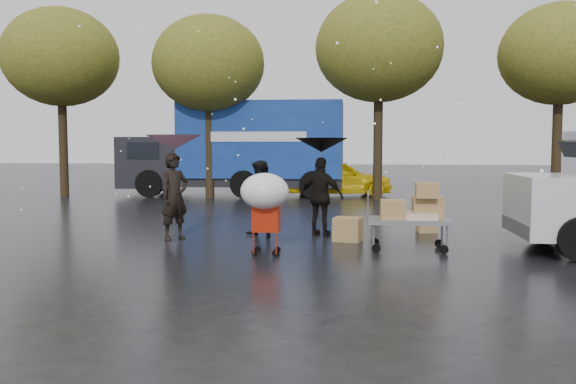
# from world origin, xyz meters

# --- Properties ---
(ground) EXTENTS (90.00, 90.00, 0.00)m
(ground) POSITION_xyz_m (0.00, 0.00, 0.00)
(ground) COLOR black
(ground) RESTS_ON ground
(person_pink) EXTENTS (0.74, 0.77, 1.77)m
(person_pink) POSITION_xyz_m (-2.00, 0.60, 0.89)
(person_pink) COLOR black
(person_pink) RESTS_ON ground
(person_middle) EXTENTS (0.98, 0.92, 1.61)m
(person_middle) POSITION_xyz_m (-0.29, 1.14, 0.81)
(person_middle) COLOR black
(person_middle) RESTS_ON ground
(person_black) EXTENTS (1.06, 0.70, 1.68)m
(person_black) POSITION_xyz_m (0.97, 1.37, 0.84)
(person_black) COLOR black
(person_black) RESTS_ON ground
(umbrella_pink) EXTENTS (1.14, 1.14, 2.15)m
(umbrella_pink) POSITION_xyz_m (-2.00, 0.60, 1.99)
(umbrella_pink) COLOR #4C4C4C
(umbrella_pink) RESTS_ON ground
(umbrella_black) EXTENTS (1.13, 1.13, 2.09)m
(umbrella_black) POSITION_xyz_m (0.97, 1.37, 1.94)
(umbrella_black) COLOR #4C4C4C
(umbrella_black) RESTS_ON ground
(vendor_cart) EXTENTS (1.52, 0.80, 1.27)m
(vendor_cart) POSITION_xyz_m (2.75, -0.21, 0.73)
(vendor_cart) COLOR slate
(vendor_cart) RESTS_ON ground
(shopping_cart) EXTENTS (0.84, 0.84, 1.46)m
(shopping_cart) POSITION_xyz_m (0.11, -1.09, 1.06)
(shopping_cart) COLOR #AC1D09
(shopping_cart) RESTS_ON ground
(blue_truck) EXTENTS (8.30, 2.60, 3.50)m
(blue_truck) POSITION_xyz_m (-2.58, 11.14, 1.76)
(blue_truck) COLOR navy
(blue_truck) RESTS_ON ground
(box_ground_near) EXTENTS (0.63, 0.55, 0.48)m
(box_ground_near) POSITION_xyz_m (1.54, 0.72, 0.24)
(box_ground_near) COLOR olive
(box_ground_near) RESTS_ON ground
(box_ground_far) EXTENTS (0.46, 0.38, 0.33)m
(box_ground_far) POSITION_xyz_m (3.28, 2.14, 0.16)
(box_ground_far) COLOR olive
(box_ground_far) RESTS_ON ground
(yellow_taxi) EXTENTS (4.31, 2.46, 1.38)m
(yellow_taxi) POSITION_xyz_m (1.05, 11.14, 0.69)
(yellow_taxi) COLOR yellow
(yellow_taxi) RESTS_ON ground
(tree_row) EXTENTS (21.60, 4.40, 7.12)m
(tree_row) POSITION_xyz_m (-0.47, 10.00, 5.02)
(tree_row) COLOR black
(tree_row) RESTS_ON ground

